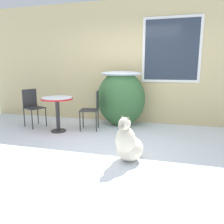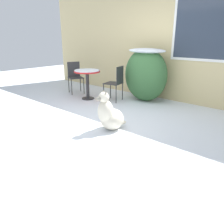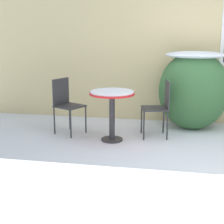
{
  "view_description": "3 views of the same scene",
  "coord_description": "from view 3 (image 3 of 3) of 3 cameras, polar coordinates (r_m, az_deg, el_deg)",
  "views": [
    {
      "loc": [
        1.05,
        -3.3,
        1.36
      ],
      "look_at": [
        0.0,
        0.6,
        0.55
      ],
      "focal_mm": 35.0,
      "sensor_mm": 36.0,
      "label": 1
    },
    {
      "loc": [
        2.84,
        -2.95,
        1.54
      ],
      "look_at": [
        0.51,
        -0.25,
        0.32
      ],
      "focal_mm": 35.0,
      "sensor_mm": 36.0,
      "label": 2
    },
    {
      "loc": [
        -0.35,
        -4.01,
        1.63
      ],
      "look_at": [
        -1.28,
        0.85,
        0.44
      ],
      "focal_mm": 55.0,
      "sensor_mm": 36.0,
      "label": 3
    }
  ],
  "objects": [
    {
      "name": "shrub_left",
      "position": [
        5.79,
        13.42,
        3.77
      ],
      "size": [
        1.14,
        0.73,
        1.3
      ],
      "color": "#386638",
      "rests_on": "ground_plane"
    },
    {
      "name": "house_wall",
      "position": [
        6.22,
        15.0,
        11.94
      ],
      "size": [
        8.0,
        0.1,
        2.98
      ],
      "color": "#D1BC84",
      "rests_on": "ground_plane"
    },
    {
      "name": "patio_chair_far_side",
      "position": [
        5.51,
        -7.58,
        1.5
      ],
      "size": [
        0.52,
        0.52,
        0.88
      ],
      "rotation": [
        0.0,
        0.0,
        1.13
      ],
      "color": "#2D2D30",
      "rests_on": "ground_plane"
    },
    {
      "name": "ground_plane",
      "position": [
        4.34,
        14.89,
        -9.0
      ],
      "size": [
        16.0,
        16.0,
        0.0
      ],
      "primitive_type": "plane",
      "color": "silver"
    },
    {
      "name": "patio_chair_near_table",
      "position": [
        5.32,
        7.83,
        1.04
      ],
      "size": [
        0.46,
        0.46,
        0.88
      ],
      "rotation": [
        0.0,
        0.0,
        -1.36
      ],
      "color": "#2D2D30",
      "rests_on": "ground_plane"
    },
    {
      "name": "patio_table",
      "position": [
        5.05,
        0.0,
        1.87
      ],
      "size": [
        0.67,
        0.67,
        0.76
      ],
      "color": "#2D2D30",
      "rests_on": "ground_plane"
    }
  ]
}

